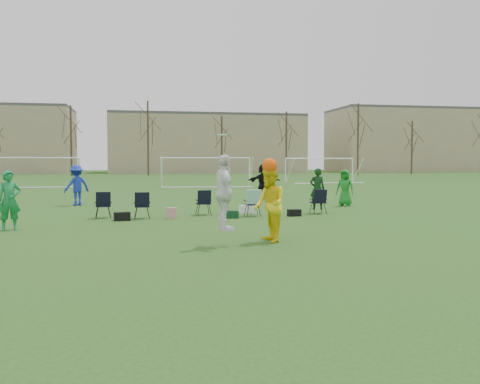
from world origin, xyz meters
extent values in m
plane|color=#214C17|center=(0.00, 0.00, 0.00)|extent=(260.00, 260.00, 0.00)
imported|color=#168040|center=(-5.32, 4.98, 0.90)|extent=(0.76, 0.62, 1.80)
imported|color=#172FB3|center=(-4.38, 14.20, 0.96)|extent=(1.43, 1.26, 1.91)
imported|color=#157B22|center=(7.96, 11.52, 0.85)|extent=(0.99, 0.94, 1.70)
imported|color=black|center=(5.23, 16.48, 0.98)|extent=(1.89, 1.28, 1.96)
imported|color=white|center=(0.53, 0.76, 1.30)|extent=(0.58, 1.14, 1.86)
imported|color=yellow|center=(1.77, 1.19, 0.96)|extent=(0.81, 1.00, 1.93)
sphere|color=#FF520D|center=(1.77, 1.19, 1.96)|extent=(0.39, 0.39, 0.39)
cylinder|color=white|center=(0.48, 0.74, 2.70)|extent=(0.27, 0.27, 0.03)
imported|color=black|center=(5.51, 8.34, 0.98)|extent=(0.67, 0.51, 1.66)
cube|color=black|center=(-2.09, 7.04, 0.15)|extent=(0.59, 0.38, 0.30)
cube|color=#D08692|center=(-0.34, 7.39, 0.20)|extent=(0.35, 0.22, 0.40)
cube|color=#0F381D|center=(1.85, 7.12, 0.14)|extent=(0.49, 0.35, 0.28)
cube|color=white|center=(2.68, 8.94, 0.16)|extent=(0.45, 0.34, 0.32)
cylinder|color=white|center=(3.01, 8.62, 0.15)|extent=(0.26, 0.26, 0.30)
cube|color=black|center=(4.28, 7.41, 0.13)|extent=(0.52, 0.30, 0.26)
cube|color=black|center=(-2.79, 8.09, 0.48)|extent=(0.66, 0.66, 0.96)
cube|color=black|center=(-1.39, 7.67, 0.48)|extent=(0.61, 0.61, 0.96)
cube|color=black|center=(0.96, 8.59, 0.48)|extent=(0.62, 0.62, 0.96)
cube|color=black|center=(2.74, 7.79, 0.48)|extent=(0.60, 0.60, 0.96)
cube|color=black|center=(5.51, 8.24, 0.48)|extent=(0.62, 0.62, 0.96)
cylinder|color=white|center=(-6.36, 34.32, 1.20)|extent=(0.12, 0.12, 2.40)
cylinder|color=white|center=(-10.00, 34.00, 2.40)|extent=(7.28, 0.76, 0.12)
cylinder|color=white|center=(0.36, 32.25, 1.20)|extent=(0.12, 0.12, 2.40)
cylinder|color=white|center=(7.64, 31.75, 1.20)|extent=(0.12, 0.12, 2.40)
cylinder|color=white|center=(4.00, 32.00, 2.40)|extent=(7.29, 0.63, 0.12)
cylinder|color=white|center=(12.39, 37.49, 1.20)|extent=(0.12, 0.12, 2.40)
cylinder|color=white|center=(19.61, 38.51, 1.20)|extent=(0.12, 0.12, 2.40)
cylinder|color=white|center=(16.00, 38.00, 2.40)|extent=(7.25, 1.13, 0.12)
cylinder|color=#382B21|center=(-11.00, 68.50, 5.10)|extent=(0.28, 0.28, 10.20)
cylinder|color=#382B21|center=(0.00, 71.50, 5.70)|extent=(0.28, 0.28, 11.40)
cylinder|color=#382B21|center=(11.00, 68.50, 4.50)|extent=(0.28, 0.28, 9.00)
cylinder|color=#382B21|center=(22.00, 71.50, 5.10)|extent=(0.28, 0.28, 10.20)
cylinder|color=#382B21|center=(33.00, 68.50, 5.70)|extent=(0.28, 0.28, 11.40)
cylinder|color=#382B21|center=(44.00, 71.50, 4.50)|extent=(0.28, 0.28, 9.00)
cube|color=tan|center=(12.00, 96.00, 5.50)|extent=(38.00, 16.00, 11.00)
cube|color=tan|center=(55.00, 96.00, 6.50)|extent=(30.00, 16.00, 13.00)
camera|label=1|loc=(-1.51, -11.99, 2.04)|focal=40.00mm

